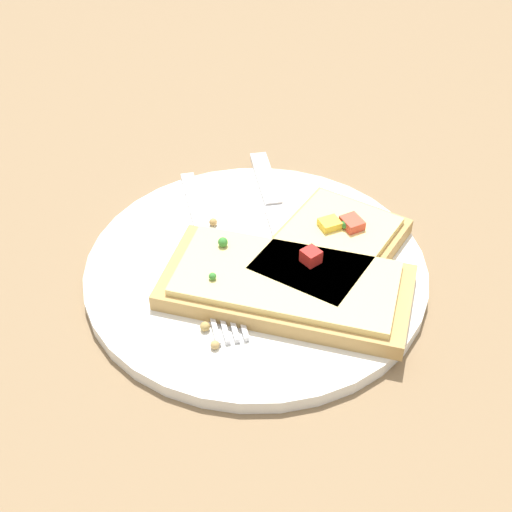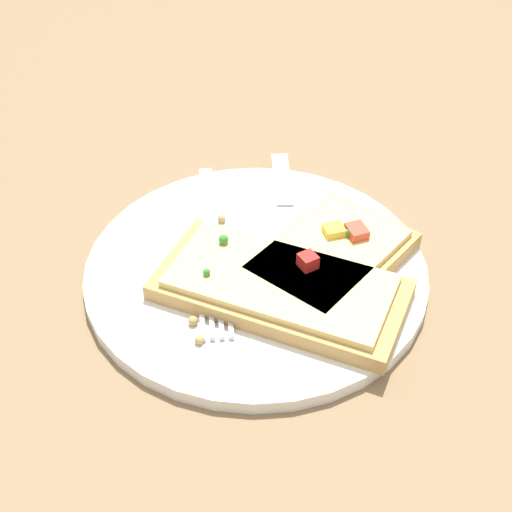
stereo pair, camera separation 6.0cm
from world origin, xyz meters
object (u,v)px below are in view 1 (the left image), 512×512
at_px(plate, 256,270).
at_px(fork, 210,257).
at_px(pizza_slice_main, 286,285).
at_px(pizza_slice_corner, 328,251).
at_px(knife, 276,212).

height_order(plate, fork, fork).
distance_m(plate, fork, 0.04).
distance_m(pizza_slice_main, pizza_slice_corner, 0.06).
distance_m(plate, knife, 0.07).
relative_size(fork, knife, 1.00).
xyz_separation_m(plate, pizza_slice_corner, (-0.01, -0.06, 0.02)).
bearing_deg(plate, knife, -32.85).
bearing_deg(fork, pizza_slice_main, 44.13).
height_order(knife, pizza_slice_corner, pizza_slice_corner).
bearing_deg(fork, knife, 124.58).
distance_m(fork, pizza_slice_corner, 0.10).
bearing_deg(knife, plate, -25.01).
bearing_deg(pizza_slice_corner, pizza_slice_main, -9.39).
distance_m(plate, pizza_slice_main, 0.05).
relative_size(knife, pizza_slice_corner, 1.31).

